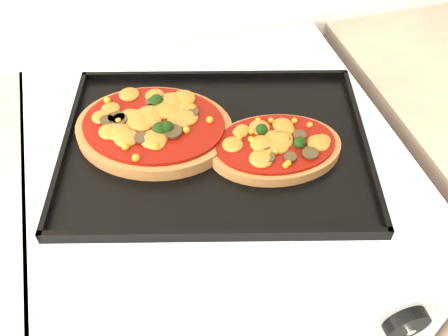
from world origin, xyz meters
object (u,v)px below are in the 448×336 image
object	(u,v)px
pizza_right	(275,146)
baking_tray	(215,144)
pizza_left	(154,127)
stove	(217,286)

from	to	relation	value
pizza_right	baking_tray	bearing A→B (deg)	153.74
baking_tray	pizza_left	xyz separation A→B (m)	(-0.09, 0.05, 0.02)
baking_tray	pizza_left	world-z (taller)	pizza_left
stove	pizza_left	world-z (taller)	pizza_left
stove	baking_tray	world-z (taller)	baking_tray
baking_tray	pizza_right	bearing A→B (deg)	-10.97
baking_tray	pizza_right	world-z (taller)	pizza_right
baking_tray	pizza_left	bearing A→B (deg)	166.53
baking_tray	pizza_right	xyz separation A→B (m)	(0.08, -0.04, 0.01)
baking_tray	pizza_left	distance (m)	0.10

